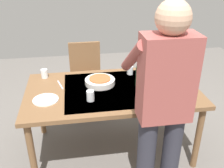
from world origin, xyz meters
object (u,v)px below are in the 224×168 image
Objects in this scene: chair_near at (86,74)px; serving_bowl_pasta at (100,81)px; dining_table at (112,95)px; dinner_plate_near at (46,100)px; water_cup_near_right at (130,70)px; person_server at (163,106)px; wine_bottle at (139,76)px; water_cup_far_right at (44,74)px; wine_glass_left at (186,88)px; dinner_plate_far at (165,90)px; water_cup_far_left at (90,96)px; water_cup_near_left at (172,65)px.

chair_near is 0.78m from serving_bowl_pasta.
dinner_plate_near reaches higher than dining_table.
water_cup_near_right is at bearing -153.37° from dinner_plate_near.
dinner_plate_near is at bearing 67.06° from chair_near.
serving_bowl_pasta is 1.30× the size of dinner_plate_near.
person_server is at bearing 89.86° from water_cup_near_right.
person_server is 7.34× the size of dinner_plate_near.
person_server reaches higher than dinner_plate_near.
wine_bottle reaches higher than water_cup_far_right.
dining_table is 11.07× the size of wine_glass_left.
wine_bottle is (-0.48, 0.83, 0.32)m from chair_near.
person_server reaches higher than dinner_plate_far.
serving_bowl_pasta is (-0.56, 0.24, -0.01)m from water_cup_far_right.
water_cup_far_left is at bearing 89.08° from chair_near.
wine_bottle is at bearing -41.10° from wine_glass_left.
water_cup_far_left is at bearing 170.75° from dinner_plate_near.
person_server is (-0.45, 1.58, 0.43)m from chair_near.
water_cup_near_left reaches higher than dinner_plate_far.
water_cup_near_left is 0.88m from serving_bowl_pasta.
water_cup_near_left is (-0.47, -0.33, -0.06)m from wine_bottle.
person_server is 0.70m from dinner_plate_far.
serving_bowl_pasta is (0.35, 0.19, -0.01)m from water_cup_near_right.
person_server is at bearing 49.64° from wine_glass_left.
dinner_plate_near is at bearing -9.25° from water_cup_far_left.
dinner_plate_far is (-0.71, 0.97, 0.21)m from chair_near.
person_server is at bearing 108.53° from dining_table.
chair_near is 0.54× the size of person_server.
water_cup_near_right reaches higher than serving_bowl_pasta.
dining_table is at bearing 4.32° from wine_bottle.
water_cup_far_right is at bearing -85.00° from dinner_plate_near.
chair_near reaches higher than water_cup_far_right.
dining_table is at bearing -71.47° from person_server.
water_cup_near_right is at bearing -128.93° from dining_table.
dining_table is 0.99× the size of person_server.
person_server is 1.43m from water_cup_far_right.
wine_glass_left is at bearing -130.36° from person_server.
dinner_plate_near is at bearing -34.60° from person_server.
person_server is 18.36× the size of water_cup_near_right.
water_cup_far_left is (0.23, 0.20, 0.12)m from dining_table.
dinner_plate_near is 1.13m from dinner_plate_far.
water_cup_near_right reaches higher than dinner_plate_far.
dining_table is 5.57× the size of serving_bowl_pasta.
dinner_plate_far is at bearing 158.90° from serving_bowl_pasta.
water_cup_near_right is 0.98m from dinner_plate_near.
water_cup_near_right is 0.92m from water_cup_far_right.
wine_glass_left is at bearing 151.10° from serving_bowl_pasta.
water_cup_near_left is (-0.50, -1.08, -0.17)m from person_server.
dining_table is at bearing 131.85° from serving_bowl_pasta.
serving_bowl_pasta is at bearing -48.15° from dining_table.
chair_near is 9.89× the size of water_cup_near_right.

